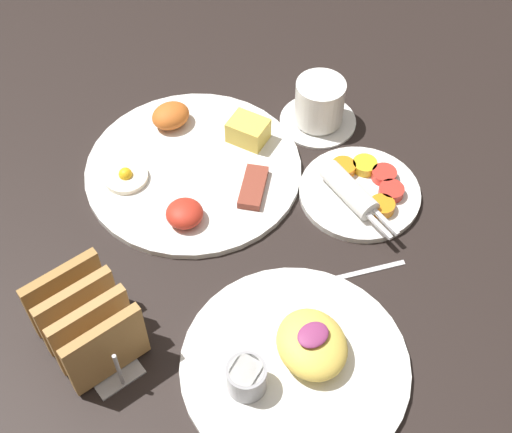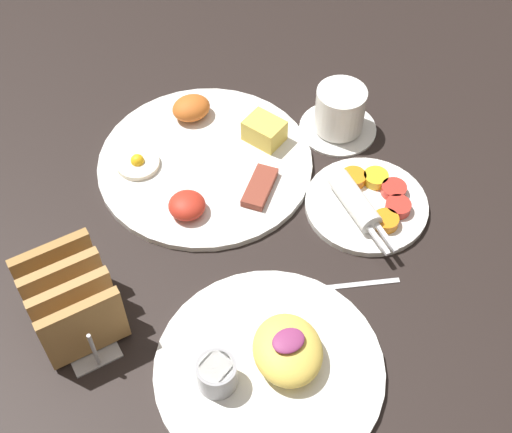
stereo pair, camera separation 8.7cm
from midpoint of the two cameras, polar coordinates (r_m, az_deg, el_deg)
name	(u,v)px [view 1 (the left image)]	position (r m, az deg, el deg)	size (l,w,h in m)	color
ground_plane	(248,258)	(0.96, -3.25, -3.50)	(3.00, 3.00, 0.00)	black
plate_breakfast	(194,165)	(1.06, -7.33, 3.95)	(0.32, 0.32, 0.05)	white
plate_condiments	(360,190)	(1.02, 5.93, 1.96)	(0.17, 0.18, 0.04)	white
plate_foreground	(295,361)	(0.87, 0.25, -11.64)	(0.28, 0.28, 0.06)	white
toast_rack	(87,323)	(0.89, -16.20, -8.39)	(0.10, 0.15, 0.10)	#B7B7BC
coffee_cup	(319,105)	(1.11, 2.82, 8.78)	(0.12, 0.12, 0.08)	white
teaspoon	(343,276)	(0.94, 4.36, -4.91)	(0.12, 0.06, 0.01)	silver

